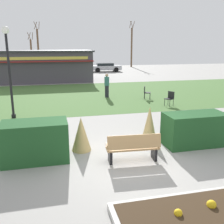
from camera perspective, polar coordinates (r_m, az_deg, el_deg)
ground_plane at (r=8.61m, az=3.59°, el=-10.59°), size 80.00×80.00×0.00m
lawn_patch at (r=19.67m, az=-6.45°, el=3.68°), size 36.00×12.00×0.01m
park_bench at (r=8.38m, az=4.64°, el=-7.75°), size 1.73×0.64×0.95m
hedge_left at (r=8.73m, az=-16.46°, el=-6.21°), size 2.07×1.10×1.30m
hedge_right at (r=10.18m, az=17.65°, el=-3.62°), size 2.28×1.10×1.21m
ornamental_grass_behind_left at (r=10.25m, az=8.20°, el=-2.51°), size 0.59×0.59×1.36m
ornamental_grass_behind_right at (r=9.25m, az=-6.76°, el=-4.80°), size 0.69×0.69×1.22m
lamppost_mid at (r=13.92m, az=-21.74°, el=10.09°), size 0.36×0.36×4.53m
trash_bin at (r=10.63m, az=20.81°, el=-4.27°), size 0.52×0.52×0.81m
food_kiosk at (r=27.87m, az=-15.52°, el=9.67°), size 10.62×4.59×3.15m
cafe_chair_west at (r=18.22m, az=7.47°, el=4.47°), size 0.59×0.59×0.89m
cafe_chair_east at (r=16.40m, az=12.59°, el=3.14°), size 0.60×0.60×0.89m
person_strolling at (r=18.67m, az=-1.14°, el=5.86°), size 0.34×0.34×1.69m
parked_car_west_slot at (r=36.70m, az=-17.01°, el=9.12°), size 4.28×2.22×1.20m
parked_car_center_slot at (r=36.78m, az=-8.39°, el=9.59°), size 4.33×2.32×1.20m
parked_car_east_slot at (r=37.47m, az=-1.35°, el=9.83°), size 4.33×2.30×1.20m
tree_left_bg at (r=44.45m, az=-17.23°, el=12.24°), size 0.91×0.96×5.61m
tree_right_bg at (r=45.81m, az=4.31°, el=14.09°), size 0.91×0.96×7.55m
tree_center_bg at (r=42.69m, az=-15.85°, el=13.28°), size 0.91×0.96×7.10m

